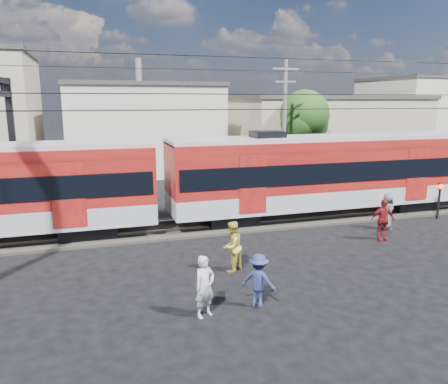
{
  "coord_description": "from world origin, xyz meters",
  "views": [
    {
      "loc": [
        -6.33,
        -11.51,
        5.92
      ],
      "look_at": [
        -1.24,
        5.0,
        2.28
      ],
      "focal_mm": 35.0,
      "sensor_mm": 36.0,
      "label": 1
    }
  ],
  "objects_px": {
    "commuter_train": "(328,170)",
    "pedestrian_c": "(259,281)",
    "pedestrian_a": "(205,286)",
    "crossing_signal": "(440,194)"
  },
  "relations": [
    {
      "from": "pedestrian_a",
      "to": "crossing_signal",
      "type": "bearing_deg",
      "value": 1.62
    },
    {
      "from": "commuter_train",
      "to": "crossing_signal",
      "type": "xyz_separation_m",
      "value": [
        5.08,
        -2.21,
        -1.11
      ]
    },
    {
      "from": "commuter_train",
      "to": "crossing_signal",
      "type": "height_order",
      "value": "commuter_train"
    },
    {
      "from": "pedestrian_a",
      "to": "pedestrian_c",
      "type": "distance_m",
      "value": 1.64
    },
    {
      "from": "commuter_train",
      "to": "pedestrian_c",
      "type": "relative_size",
      "value": 31.29
    },
    {
      "from": "crossing_signal",
      "to": "commuter_train",
      "type": "bearing_deg",
      "value": 156.55
    },
    {
      "from": "pedestrian_a",
      "to": "commuter_train",
      "type": "bearing_deg",
      "value": 21.23
    },
    {
      "from": "pedestrian_c",
      "to": "crossing_signal",
      "type": "xyz_separation_m",
      "value": [
        12.25,
        6.3,
        0.49
      ]
    },
    {
      "from": "commuter_train",
      "to": "pedestrian_c",
      "type": "xyz_separation_m",
      "value": [
        -7.17,
        -8.5,
        -1.6
      ]
    },
    {
      "from": "commuter_train",
      "to": "pedestrian_a",
      "type": "height_order",
      "value": "commuter_train"
    }
  ]
}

